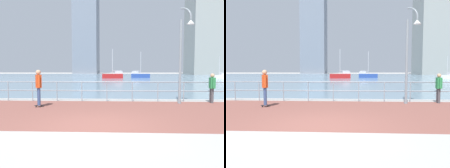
# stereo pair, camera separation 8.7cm
# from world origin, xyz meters

# --- Properties ---
(ground) EXTENTS (220.00, 220.00, 0.00)m
(ground) POSITION_xyz_m (0.00, 40.00, 0.00)
(ground) COLOR #ADAAA5
(brick_paving) EXTENTS (28.00, 5.81, 0.01)m
(brick_paving) POSITION_xyz_m (0.00, 2.38, 0.00)
(brick_paving) COLOR brown
(brick_paving) RESTS_ON ground
(harbor_water) EXTENTS (180.00, 88.00, 0.00)m
(harbor_water) POSITION_xyz_m (0.00, 50.28, 0.00)
(harbor_water) COLOR #6B899E
(harbor_water) RESTS_ON ground
(waterfront_railing) EXTENTS (25.25, 0.06, 1.10)m
(waterfront_railing) POSITION_xyz_m (-0.00, 5.28, 0.76)
(waterfront_railing) COLOR #8C99A3
(waterfront_railing) RESTS_ON ground
(lamppost) EXTENTS (0.62, 0.70, 4.86)m
(lamppost) POSITION_xyz_m (3.92, 4.55, 2.69)
(lamppost) COLOR gray
(lamppost) RESTS_ON ground
(skateboarder) EXTENTS (0.40, 0.53, 1.74)m
(skateboarder) POSITION_xyz_m (-3.05, 3.33, 1.05)
(skateboarder) COLOR black
(skateboarder) RESTS_ON ground
(bystander) EXTENTS (0.27, 0.56, 1.55)m
(bystander) POSITION_xyz_m (5.56, 4.93, 0.90)
(bystander) COLOR #4C4C51
(bystander) RESTS_ON ground
(sailboat_blue) EXTENTS (3.37, 1.41, 4.60)m
(sailboat_blue) POSITION_xyz_m (21.10, 37.79, 0.44)
(sailboat_blue) COLOR white
(sailboat_blue) RESTS_ON ground
(sailboat_ivory) EXTENTS (4.35, 1.75, 5.95)m
(sailboat_ivory) POSITION_xyz_m (5.06, 41.75, 0.57)
(sailboat_ivory) COLOR #284799
(sailboat_ivory) RESTS_ON ground
(sailboat_teal) EXTENTS (4.54, 1.75, 6.23)m
(sailboat_teal) POSITION_xyz_m (-0.93, 38.46, 0.59)
(sailboat_teal) COLOR #B21E1E
(sailboat_teal) RESTS_ON ground
(tower_beige) EXTENTS (12.13, 14.71, 42.59)m
(tower_beige) POSITION_xyz_m (-17.48, 103.60, 20.46)
(tower_beige) COLOR slate
(tower_beige) RESTS_ON ground
(tower_steel) EXTENTS (11.32, 13.75, 47.29)m
(tower_steel) POSITION_xyz_m (33.25, 78.72, 22.81)
(tower_steel) COLOR #939993
(tower_steel) RESTS_ON ground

